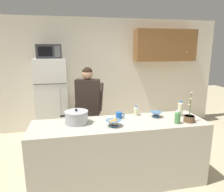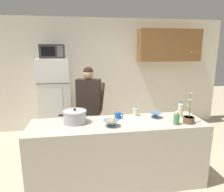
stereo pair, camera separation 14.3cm
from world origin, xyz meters
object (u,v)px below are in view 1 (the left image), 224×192
object	(u,v)px
cooking_pot	(77,117)
coffee_mug	(119,115)
potted_orchid	(189,118)
microwave	(49,51)
empty_bowl	(156,114)
bottle_far_corner	(136,111)
person_near_pot	(88,102)
refrigerator	(53,99)
bottle_mid_counter	(178,117)
bottle_near_edge	(180,109)
bread_bowl	(114,122)

from	to	relation	value
cooking_pot	coffee_mug	size ratio (longest dim) A/B	3.26
cooking_pot	potted_orchid	size ratio (longest dim) A/B	0.99
microwave	empty_bowl	bearing A→B (deg)	-46.66
bottle_far_corner	empty_bowl	bearing A→B (deg)	-28.35
microwave	cooking_pot	xyz separation A→B (m)	(0.45, -1.74, -0.85)
person_near_pot	refrigerator	bearing A→B (deg)	125.95
coffee_mug	bottle_mid_counter	world-z (taller)	bottle_mid_counter
bottle_near_edge	cooking_pot	bearing A→B (deg)	-179.67
bread_bowl	potted_orchid	world-z (taller)	potted_orchid
bottle_mid_counter	potted_orchid	size ratio (longest dim) A/B	0.42
bread_bowl	potted_orchid	xyz separation A→B (m)	(1.06, -0.05, 0.01)
bottle_near_edge	person_near_pot	bearing A→B (deg)	148.20
bottle_far_corner	potted_orchid	world-z (taller)	potted_orchid
bottle_mid_counter	microwave	bearing A→B (deg)	131.54
coffee_mug	bread_bowl	distance (m)	0.32
potted_orchid	cooking_pot	bearing A→B (deg)	170.54
refrigerator	bottle_mid_counter	distance (m)	2.71
microwave	bottle_far_corner	xyz separation A→B (m)	(1.35, -1.57, -0.87)
microwave	person_near_pot	world-z (taller)	microwave
microwave	bottle_far_corner	distance (m)	2.24
refrigerator	potted_orchid	xyz separation A→B (m)	(1.98, -2.01, 0.12)
empty_bowl	microwave	bearing A→B (deg)	133.34
empty_bowl	bread_bowl	bearing A→B (deg)	-160.89
cooking_pot	bottle_far_corner	bearing A→B (deg)	10.74
empty_bowl	refrigerator	bearing A→B (deg)	132.98
microwave	empty_bowl	world-z (taller)	microwave
bread_bowl	empty_bowl	world-z (taller)	bread_bowl
bread_bowl	empty_bowl	size ratio (longest dim) A/B	1.15
potted_orchid	bread_bowl	bearing A→B (deg)	177.46
bottle_mid_counter	coffee_mug	bearing A→B (deg)	154.03
microwave	bottle_far_corner	world-z (taller)	microwave
refrigerator	microwave	size ratio (longest dim) A/B	3.58
potted_orchid	bottle_far_corner	bearing A→B (deg)	145.80
person_near_pot	coffee_mug	xyz separation A→B (m)	(0.38, -0.75, -0.03)
microwave	potted_orchid	size ratio (longest dim) A/B	1.11
microwave	person_near_pot	distance (m)	1.43
refrigerator	bottle_near_edge	size ratio (longest dim) A/B	7.32
empty_bowl	bottle_near_edge	world-z (taller)	bottle_near_edge
coffee_mug	bottle_near_edge	distance (m)	0.93
person_near_pot	cooking_pot	xyz separation A→B (m)	(-0.23, -0.82, 0.01)
empty_bowl	bottle_mid_counter	world-z (taller)	bottle_mid_counter
person_near_pot	bottle_mid_counter	xyz separation A→B (m)	(1.11, -1.10, 0.01)
cooking_pot	bottle_near_edge	world-z (taller)	bottle_near_edge
coffee_mug	bottle_far_corner	bearing A→B (deg)	18.31
empty_bowl	bottle_near_edge	bearing A→B (deg)	-3.48
bottle_far_corner	person_near_pot	bearing A→B (deg)	135.93
refrigerator	person_near_pot	world-z (taller)	refrigerator
person_near_pot	bottle_mid_counter	world-z (taller)	person_near_pot
person_near_pot	bread_bowl	distance (m)	1.06
empty_bowl	potted_orchid	size ratio (longest dim) A/B	0.42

